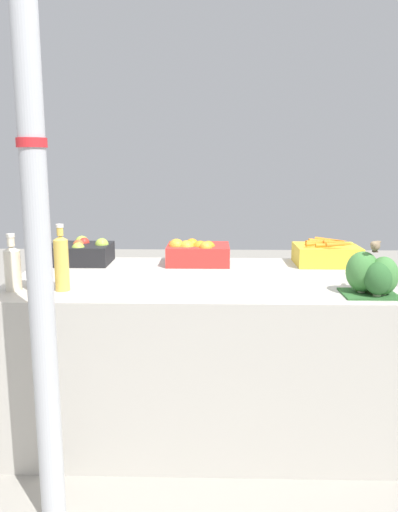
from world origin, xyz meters
The scene contains 11 objects.
ground_plane centered at (0.00, 0.00, 0.00)m, with size 10.00×10.00×0.00m, color gray.
market_table centered at (0.00, 0.00, 0.37)m, with size 1.75×0.94×0.75m, color #B7B2A8.
support_pole centered at (-0.52, -0.71, 1.34)m, with size 0.10×0.10×2.68m.
apple_crate centered at (-0.65, 0.31, 0.81)m, with size 0.33×0.26×0.14m.
orange_crate centered at (-0.02, 0.30, 0.81)m, with size 0.33×0.26×0.14m.
carrot_crate centered at (0.68, 0.31, 0.81)m, with size 0.33×0.26×0.14m.
broccoli_pile centered at (0.72, -0.32, 0.83)m, with size 0.22×0.21×0.18m.
juice_bottle_cloudy centered at (-0.79, -0.28, 0.85)m, with size 0.07×0.07×0.24m.
juice_bottle_amber centered at (-0.69, -0.28, 0.86)m, with size 0.07×0.07×0.27m.
juice_bottle_golden centered at (-0.58, -0.28, 0.87)m, with size 0.06×0.06×0.29m.
sparrow_bird centered at (0.72, -0.32, 0.96)m, with size 0.08×0.12×0.05m.
Camera 1 is at (0.06, -2.33, 1.29)m, focal length 35.00 mm.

